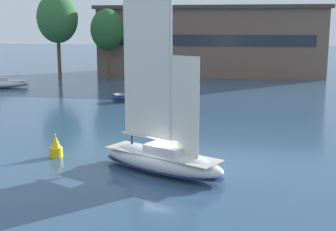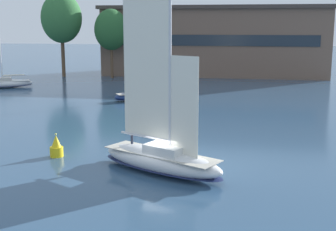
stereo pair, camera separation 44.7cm
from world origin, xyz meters
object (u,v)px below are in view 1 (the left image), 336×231
at_px(tree_shore_left, 57,18).
at_px(sailboat_main, 162,157).
at_px(tree_shore_center, 107,30).
at_px(sailboat_moored_far_slip, 138,95).
at_px(sailboat_moored_mid_channel, 3,83).
at_px(channel_buoy, 56,148).

distance_m(tree_shore_left, sailboat_main, 65.94).
distance_m(tree_shore_center, sailboat_main, 60.95).
relative_size(sailboat_main, sailboat_moored_far_slip, 1.36).
relative_size(sailboat_moored_mid_channel, channel_buoy, 5.94).
height_order(sailboat_moored_mid_channel, sailboat_moored_far_slip, sailboat_moored_mid_channel).
bearing_deg(tree_shore_left, sailboat_moored_mid_channel, -99.13).
relative_size(tree_shore_center, channel_buoy, 6.87).
height_order(tree_shore_center, sailboat_moored_mid_channel, tree_shore_center).
xyz_separation_m(sailboat_moored_far_slip, channel_buoy, (-0.34, -28.37, 0.05)).
bearing_deg(channel_buoy, sailboat_main, -15.36).
bearing_deg(sailboat_main, tree_shore_left, 118.24).
bearing_deg(sailboat_moored_far_slip, sailboat_main, -74.21).
distance_m(sailboat_main, sailboat_moored_far_slip, 32.08).
relative_size(tree_shore_left, sailboat_main, 1.16).
bearing_deg(tree_shore_left, sailboat_main, -61.76).
bearing_deg(sailboat_main, tree_shore_center, 109.87).
height_order(sailboat_moored_far_slip, channel_buoy, sailboat_moored_far_slip).
bearing_deg(sailboat_moored_far_slip, tree_shore_center, 114.47).
xyz_separation_m(tree_shore_left, tree_shore_center, (10.28, -0.56, -2.21)).
bearing_deg(sailboat_main, sailboat_moored_far_slip, 105.79).
height_order(sailboat_moored_mid_channel, channel_buoy, sailboat_moored_mid_channel).
bearing_deg(tree_shore_left, channel_buoy, -68.38).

